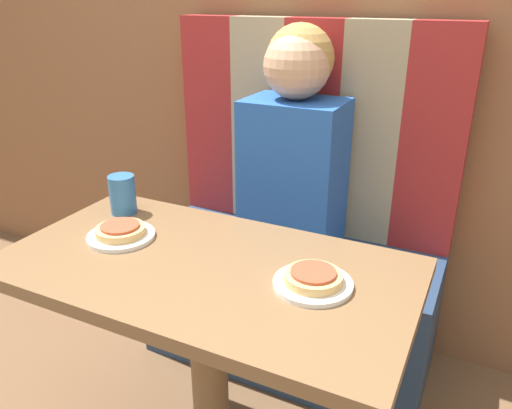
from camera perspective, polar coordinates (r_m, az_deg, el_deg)
booth_seat at (r=1.92m, az=3.85°, el=-10.95°), size 1.04×0.46×0.49m
booth_backrest at (r=1.83m, az=6.58°, el=8.54°), size 1.04×0.09×0.75m
dining_table at (r=1.30m, az=-5.71°, el=-10.77°), size 1.03×0.56×0.71m
person at (r=1.66m, az=4.48°, el=7.37°), size 0.32×0.25×0.75m
plate_left at (r=1.40m, az=-15.16°, el=-3.49°), size 0.18×0.18×0.01m
plate_right at (r=1.15m, az=6.51°, el=-8.99°), size 0.18×0.18×0.01m
pizza_left at (r=1.39m, az=-15.24°, el=-2.81°), size 0.13×0.13×0.03m
pizza_right at (r=1.14m, az=6.55°, el=-8.20°), size 0.13×0.13×0.03m
drinking_cup at (r=1.54m, az=-15.01°, el=1.12°), size 0.08×0.08×0.12m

